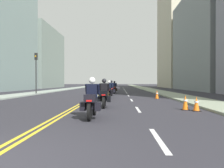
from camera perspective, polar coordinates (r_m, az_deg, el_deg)
The scene contains 21 objects.
ground_plane at distance 51.55m, azimuth -0.82°, elevation -1.15°, with size 264.00×264.00×0.00m, color #2B2A31.
sidewalk_left at distance 52.60m, azimuth -9.87°, elevation -1.06°, with size 2.75×144.00×0.12m, color #939F94.
sidewalk_right at distance 51.81m, azimuth 8.36°, elevation -1.08°, with size 2.75×144.00×0.12m, color gray.
centreline_yellow_inner at distance 51.55m, azimuth -0.96°, elevation -1.14°, with size 0.12×132.00×0.01m, color yellow.
centreline_yellow_outer at distance 51.54m, azimuth -0.69°, elevation -1.14°, with size 0.12×132.00×0.01m, color yellow.
lane_dashes_white at distance 32.51m, azimuth 3.64°, elevation -2.06°, with size 0.14×56.40×0.01m.
building_left_1 at distance 44.33m, azimuth -26.92°, elevation 18.85°, with size 6.38×17.15×30.92m.
building_right_1 at distance 43.74m, azimuth 23.76°, elevation 10.07°, with size 7.83×20.58×17.54m.
building_left_2 at distance 61.90m, azimuth -18.90°, elevation 6.29°, with size 9.66×19.85×15.53m.
building_right_2 at distance 64.47m, azimuth 16.17°, elevation 11.61°, with size 6.86×19.15×27.87m.
motorcycle_0 at distance 8.65m, azimuth -5.28°, elevation -4.48°, with size 0.77×2.12×1.62m.
motorcycle_1 at distance 12.46m, azimuth -2.08°, elevation -3.07°, with size 0.77×2.10×1.63m.
motorcycle_2 at distance 16.44m, azimuth -1.98°, elevation -2.22°, with size 0.76×2.26×1.62m.
motorcycle_3 at distance 19.76m, azimuth -0.78°, elevation -1.76°, with size 0.77×2.25×1.59m.
motorcycle_4 at distance 23.66m, azimuth -0.12°, elevation -1.38°, with size 0.78×2.18×1.64m.
motorcycle_5 at distance 28.09m, azimuth 0.64°, elevation -1.13°, with size 0.77×2.30×1.60m.
motorcycle_6 at distance 32.16m, azimuth 0.64°, elevation -0.94°, with size 0.76×2.09×1.56m.
traffic_cone_0 at distance 11.57m, azimuth 21.05°, elevation -4.83°, with size 0.37×0.37×0.72m.
traffic_cone_1 at distance 19.22m, azimuth 11.59°, elevation -2.71°, with size 0.38×0.38×0.74m.
traffic_cone_2 at distance 11.85m, azimuth 18.50°, elevation -4.57°, with size 0.37×0.37×0.78m.
traffic_light_near at distance 27.30m, azimuth -19.12°, elevation 4.46°, with size 0.28×0.38×4.86m.
Camera 1 is at (2.48, -3.47, 1.41)m, focal length 35.23 mm.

